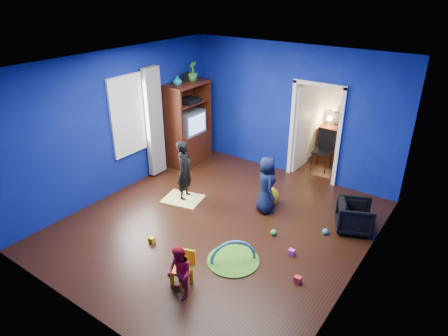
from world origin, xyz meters
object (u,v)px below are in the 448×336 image
Objects in this scene: armchair at (355,216)px; kid_chair at (181,270)px; play_mat at (233,260)px; child_black at (185,170)px; vase at (177,80)px; toddler_red at (179,273)px; child_navy at (266,185)px; folding_chair at (322,151)px; tv_armoire at (188,124)px; study_desk at (337,142)px; hopper_ball at (269,196)px; crt_tv at (189,122)px.

armchair is 1.23× the size of kid_chair.
armchair reaches higher than play_mat.
vase reaches higher than child_black.
child_navy is at bearing 121.36° from toddler_red.
play_mat is at bearing -86.87° from folding_chair.
child_navy is at bearing -88.41° from child_black.
tv_armoire is at bearing 58.65° from armchair.
study_desk is (-0.04, 6.04, -0.04)m from toddler_red.
child_navy is at bearing -93.38° from folding_chair.
child_navy is 5.49× the size of vase.
child_black reaches higher than study_desk.
study_desk is at bearing 86.47° from hopper_ball.
crt_tv is 0.76× the size of folding_chair.
crt_tv reaches higher than play_mat.
toddler_red is at bearing -51.84° from tv_armoire.
kid_chair is at bearing -91.26° from folding_chair.
hopper_ball is (2.58, -0.68, -0.83)m from crt_tv.
toddler_red reaches higher than kid_chair.
crt_tv is 4.07m from play_mat.
play_mat is at bearing -40.58° from crt_tv.
study_desk is (-0.22, 4.97, 0.36)m from play_mat.
hopper_ball is (-1.67, -0.09, -0.09)m from armchair.
tv_armoire is at bearing 108.76° from kid_chair.
study_desk is at bearing 43.89° from vase.
toddler_red is 6.04m from study_desk.
child_navy is 2.83m from crt_tv.
vase is at bearing -136.11° from study_desk.
child_navy reaches higher than play_mat.
armchair reaches higher than kid_chair.
armchair is at bearing -53.88° from folding_chair.
hopper_ball is at bearing 122.00° from toddler_red.
tv_armoire reaches higher than toddler_red.
play_mat is 0.95× the size of study_desk.
child_black is 2.14m from vase.
study_desk is (1.71, 3.85, -0.25)m from child_black.
child_black is 1.79× the size of crt_tv.
study_desk is at bearing -40.46° from child_black.
child_black is at bearing -120.70° from folding_chair.
child_navy is 1.28× the size of study_desk.
child_navy is (-1.62, -0.34, 0.28)m from armchair.
armchair is at bearing 41.40° from kid_chair.
armchair is 2.36m from play_mat.
vase is 4.52m from kid_chair.
armchair is 0.67× the size of folding_chair.
study_desk is at bearing 40.54° from tv_armoire.
child_navy is at bearing 102.39° from play_mat.
vase is at bearing -90.00° from tv_armoire.
kid_chair is at bearing -51.77° from tv_armoire.
child_black is (-3.19, -0.86, 0.35)m from armchair.
toddler_red is 0.30m from kid_chair.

